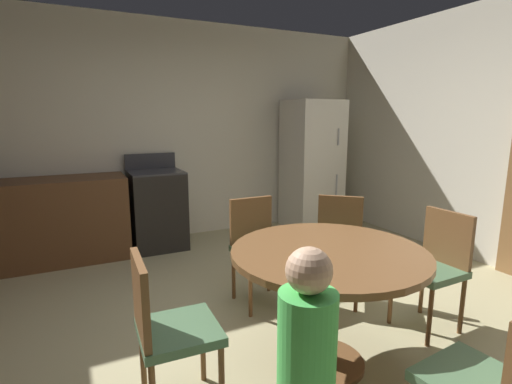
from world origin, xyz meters
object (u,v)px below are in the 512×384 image
at_px(chair_north, 257,243).
at_px(chair_northeast, 338,241).
at_px(person_child, 306,378).
at_px(chair_south, 496,383).
at_px(chair_west, 166,325).
at_px(chair_east, 435,262).
at_px(dining_table, 328,275).
at_px(refrigerator, 312,165).
at_px(oven_range, 157,209).

bearing_deg(chair_north, chair_northeast, 69.15).
xyz_separation_m(chair_northeast, person_child, (-1.27, -1.43, 0.08)).
height_order(chair_south, chair_west, same).
bearing_deg(person_child, chair_west, 67.31).
relative_size(chair_east, chair_west, 1.00).
relative_size(dining_table, chair_south, 1.35).
height_order(refrigerator, chair_north, refrigerator).
xyz_separation_m(chair_south, chair_north, (-0.10, 1.95, 0.00)).
xyz_separation_m(refrigerator, chair_northeast, (-1.03, -1.94, -0.38)).
distance_m(chair_south, chair_north, 1.95).
bearing_deg(refrigerator, chair_west, -135.22).
distance_m(chair_north, chair_northeast, 0.70).
bearing_deg(chair_west, chair_south, -41.00).
bearing_deg(refrigerator, chair_east, -104.84).
distance_m(oven_range, chair_west, 2.74).
bearing_deg(oven_range, chair_east, -61.88).
distance_m(chair_west, chair_northeast, 1.77).
relative_size(dining_table, chair_west, 1.35).
height_order(chair_east, chair_northeast, same).
height_order(oven_range, chair_east, oven_range).
xyz_separation_m(dining_table, chair_west, (-0.98, 0.03, -0.10)).
bearing_deg(chair_northeast, chair_south, 23.85).
xyz_separation_m(oven_range, chair_northeast, (1.11, -1.99, 0.03)).
relative_size(chair_south, person_child, 0.80).
distance_m(oven_range, dining_table, 2.76).
bearing_deg(chair_south, refrigerator, -29.39).
relative_size(dining_table, chair_northeast, 1.35).
height_order(chair_south, chair_east, same).
xyz_separation_m(dining_table, chair_northeast, (0.65, 0.73, -0.10)).
distance_m(chair_north, person_child, 1.79).
xyz_separation_m(oven_range, refrigerator, (2.14, -0.05, 0.41)).
bearing_deg(refrigerator, chair_northeast, -117.90).
bearing_deg(refrigerator, dining_table, -122.15).
height_order(refrigerator, person_child, refrigerator).
distance_m(chair_south, person_child, 0.77).
height_order(refrigerator, dining_table, refrigerator).
bearing_deg(person_child, oven_range, 38.66).
distance_m(chair_east, person_child, 1.76).
bearing_deg(person_child, chair_south, -69.27).
bearing_deg(chair_south, dining_table, 0.00).
relative_size(oven_range, chair_east, 1.26).
xyz_separation_m(dining_table, chair_north, (0.00, 0.98, -0.10)).
xyz_separation_m(chair_north, person_child, (-0.62, -1.68, 0.08)).
bearing_deg(chair_northeast, chair_north, -69.15).
bearing_deg(oven_range, chair_north, -75.18).
height_order(chair_west, chair_northeast, same).
distance_m(refrigerator, chair_northeast, 2.23).
xyz_separation_m(refrigerator, dining_table, (-1.68, -2.67, -0.28)).
distance_m(dining_table, person_child, 0.94).
distance_m(chair_east, chair_west, 1.96).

